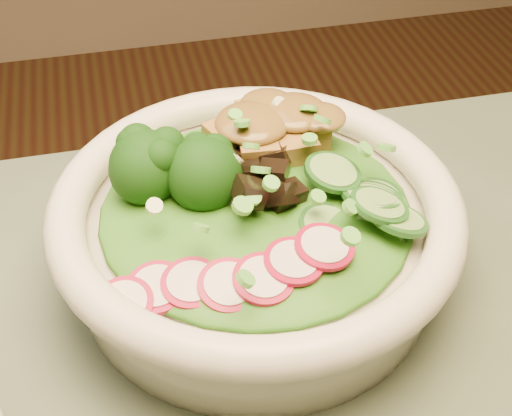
{
  "coord_description": "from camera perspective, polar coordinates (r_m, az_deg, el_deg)",
  "views": [
    {
      "loc": [
        0.04,
        -0.17,
        1.15
      ],
      "look_at": [
        0.13,
        0.21,
        0.81
      ],
      "focal_mm": 50.0,
      "sensor_mm": 36.0,
      "label": 1
    }
  ],
  "objects": [
    {
      "name": "scallion_garnish",
      "position": [
        0.5,
        0.0,
        2.47
      ],
      "size": [
        0.21,
        0.21,
        0.03
      ],
      "primitive_type": null,
      "color": "#5EC044",
      "rests_on": "salad_bowl"
    },
    {
      "name": "tofu_cubes",
      "position": [
        0.56,
        1.25,
        5.82
      ],
      "size": [
        0.11,
        0.08,
        0.04
      ],
      "primitive_type": null,
      "rotation": [
        0.0,
        0.0,
        -0.09
      ],
      "color": "olive",
      "rests_on": "salad_bowl"
    },
    {
      "name": "radish_slices",
      "position": [
        0.46,
        -0.96,
        -5.49
      ],
      "size": [
        0.13,
        0.06,
        0.02
      ],
      "primitive_type": null,
      "rotation": [
        0.0,
        0.0,
        -0.09
      ],
      "color": "maroon",
      "rests_on": "salad_bowl"
    },
    {
      "name": "cucumber_slices",
      "position": [
        0.5,
        8.21,
        0.39
      ],
      "size": [
        0.08,
        0.08,
        0.04
      ],
      "primitive_type": null,
      "rotation": [
        0.0,
        0.0,
        -0.09
      ],
      "color": "#79A25A",
      "rests_on": "salad_bowl"
    },
    {
      "name": "lettuce_bed",
      "position": [
        0.51,
        0.0,
        0.08
      ],
      "size": [
        0.23,
        0.23,
        0.03
      ],
      "primitive_type": "ellipsoid",
      "color": "#295812",
      "rests_on": "salad_bowl"
    },
    {
      "name": "mushroom_heap",
      "position": [
        0.51,
        0.22,
        2.43
      ],
      "size": [
        0.08,
        0.08,
        0.04
      ],
      "primitive_type": null,
      "rotation": [
        0.0,
        0.0,
        -0.09
      ],
      "color": "black",
      "rests_on": "salad_bowl"
    },
    {
      "name": "broccoli_florets",
      "position": [
        0.51,
        -7.76,
        2.21
      ],
      "size": [
        0.1,
        0.09,
        0.05
      ],
      "primitive_type": null,
      "rotation": [
        0.0,
        0.0,
        -0.09
      ],
      "color": "black",
      "rests_on": "salad_bowl"
    },
    {
      "name": "peanut_sauce",
      "position": [
        0.55,
        1.27,
        7.05
      ],
      "size": [
        0.08,
        0.06,
        0.02
      ],
      "primitive_type": "ellipsoid",
      "color": "brown",
      "rests_on": "tofu_cubes"
    },
    {
      "name": "salad_bowl",
      "position": [
        0.53,
        0.0,
        -1.74
      ],
      "size": [
        0.3,
        0.3,
        0.08
      ],
      "rotation": [
        0.0,
        0.0,
        -0.09
      ],
      "color": "silver",
      "rests_on": "dining_table"
    }
  ]
}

